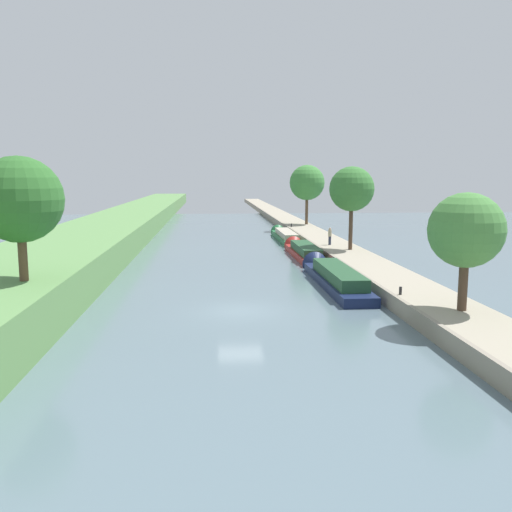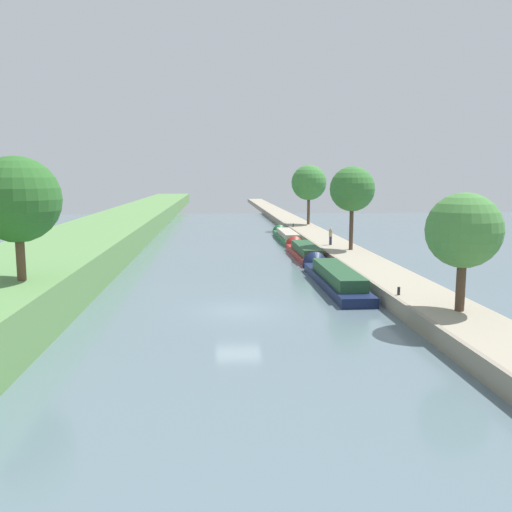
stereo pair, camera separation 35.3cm
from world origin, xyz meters
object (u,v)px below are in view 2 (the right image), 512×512
at_px(narrowboat_red, 304,251).
at_px(person_walking, 331,236).
at_px(mooring_bollard_far, 293,225).
at_px(narrowboat_green, 286,236).
at_px(mooring_bollard_near, 399,291).
at_px(narrowboat_navy, 333,276).

distance_m(narrowboat_red, person_walking, 3.30).
relative_size(narrowboat_red, mooring_bollard_far, 27.53).
xyz_separation_m(narrowboat_green, mooring_bollard_far, (1.79, 6.55, 0.65)).
height_order(person_walking, mooring_bollard_near, person_walking).
bearing_deg(narrowboat_green, narrowboat_navy, -90.49).
relative_size(narrowboat_green, person_walking, 8.40).
relative_size(narrowboat_navy, person_walking, 8.56).
height_order(mooring_bollard_near, mooring_bollard_far, same).
distance_m(narrowboat_navy, person_walking, 14.86).
height_order(narrowboat_navy, mooring_bollard_far, narrowboat_navy).
bearing_deg(narrowboat_navy, person_walking, 78.57).
xyz_separation_m(narrowboat_navy, narrowboat_red, (0.13, 13.32, -0.05)).
height_order(narrowboat_navy, narrowboat_green, narrowboat_navy).
bearing_deg(narrowboat_green, mooring_bollard_far, 74.72).
bearing_deg(mooring_bollard_far, person_walking, -87.22).
distance_m(narrowboat_navy, mooring_bollard_near, 8.06).
bearing_deg(narrowboat_red, mooring_bollard_far, 84.62).
bearing_deg(person_walking, narrowboat_green, 102.41).
relative_size(narrowboat_red, mooring_bollard_near, 27.53).
xyz_separation_m(narrowboat_red, mooring_bollard_near, (1.89, -21.10, 0.62)).
bearing_deg(narrowboat_green, person_walking, -77.59).
height_order(person_walking, mooring_bollard_far, person_walking).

